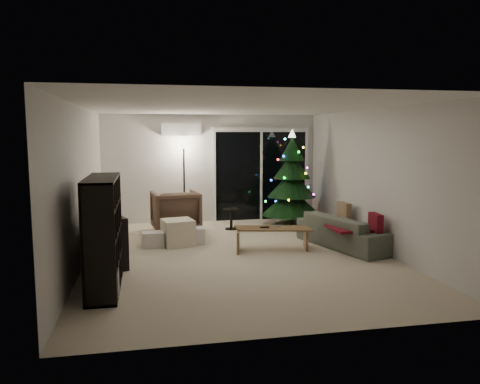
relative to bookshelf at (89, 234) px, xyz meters
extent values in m
plane|color=beige|center=(2.25, 1.32, -0.75)|extent=(6.50, 6.50, 0.00)
plane|color=white|center=(2.25, 1.32, 1.75)|extent=(6.50, 6.50, 0.00)
cube|color=silver|center=(2.25, 4.57, 0.50)|extent=(5.00, 0.02, 2.50)
cube|color=silver|center=(2.25, -1.93, 0.50)|extent=(5.00, 0.02, 2.50)
cube|color=silver|center=(-0.25, 1.32, 0.50)|extent=(0.02, 6.50, 2.50)
cube|color=silver|center=(4.75, 1.32, 0.50)|extent=(0.02, 6.50, 2.50)
cube|color=black|center=(3.45, 4.55, 0.30)|extent=(2.20, 0.02, 2.10)
cube|color=white|center=(1.55, 4.45, 1.40)|extent=(0.90, 0.22, 0.28)
cube|color=#3F3833|center=(3.45, 5.07, -0.80)|extent=(2.60, 1.00, 0.10)
cube|color=white|center=(3.45, 5.47, -0.25)|extent=(2.20, 0.06, 1.00)
cube|color=black|center=(0.00, 1.26, -0.35)|extent=(0.95, 1.37, 0.80)
cube|color=black|center=(0.00, 1.26, 0.14)|extent=(0.41, 0.48, 0.17)
imported|color=brown|center=(1.34, 3.47, -0.31)|extent=(1.04, 1.07, 0.87)
cube|color=beige|center=(1.30, 2.26, -0.51)|extent=(0.63, 0.63, 0.48)
cube|color=silver|center=(0.84, 2.20, -0.61)|extent=(0.41, 0.32, 0.28)
cube|color=silver|center=(1.59, 2.35, -0.60)|extent=(0.45, 0.35, 0.30)
cylinder|color=black|center=(2.53, 3.51, -0.53)|extent=(0.46, 0.46, 0.45)
cylinder|color=black|center=(1.59, 4.22, 0.18)|extent=(0.30, 0.30, 1.86)
imported|color=#4B5345|center=(4.30, 1.54, -0.46)|extent=(1.32, 2.14, 0.58)
cube|color=maroon|center=(4.20, 1.54, -0.33)|extent=(0.62, 1.44, 0.05)
cube|color=tan|center=(4.55, 2.19, -0.22)|extent=(0.15, 0.39, 0.38)
cube|color=maroon|center=(4.55, 0.89, -0.22)|extent=(0.14, 0.39, 0.38)
cube|color=black|center=(2.77, 1.55, -0.33)|extent=(0.16, 0.05, 0.02)
cube|color=slate|center=(3.02, 1.60, -0.33)|extent=(0.16, 0.09, 0.02)
cone|color=#134116|center=(3.94, 3.68, 0.33)|extent=(1.40, 1.40, 2.16)
camera|label=1|loc=(0.76, -6.30, 1.31)|focal=35.00mm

